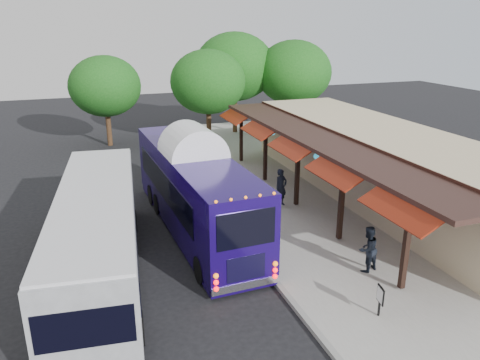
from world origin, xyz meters
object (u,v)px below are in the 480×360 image
object	(u,v)px
coach_bus	(194,187)
city_bus	(98,231)
ped_b	(368,249)
ped_c	(267,213)
ped_d	(200,154)
sign_board	(380,296)
ped_a	(281,188)

from	to	relation	value
coach_bus	city_bus	size ratio (longest dim) A/B	0.98
ped_b	ped_c	distance (m)	4.78
ped_d	sign_board	xyz separation A→B (m)	(1.14, -16.77, -0.17)
ped_c	city_bus	bearing A→B (deg)	-6.64
city_bus	ped_b	distance (m)	9.53
coach_bus	ped_c	bearing A→B (deg)	-32.00
ped_c	sign_board	xyz separation A→B (m)	(0.90, -6.77, -0.16)
city_bus	sign_board	size ratio (longest dim) A/B	11.99
coach_bus	ped_d	xyz separation A→B (m)	(2.49, 8.46, -0.99)
ped_b	ped_c	size ratio (longest dim) A/B	1.02
ped_c	ped_b	bearing A→B (deg)	99.44
coach_bus	city_bus	bearing A→B (deg)	-148.84
city_bus	ped_c	xyz separation A→B (m)	(6.88, 1.24, -0.76)
ped_b	sign_board	xyz separation A→B (m)	(-1.21, -2.48, -0.18)
coach_bus	ped_a	size ratio (longest dim) A/B	6.35
coach_bus	ped_c	distance (m)	3.29
city_bus	ped_b	xyz separation A→B (m)	(9.00, -3.05, -0.74)
coach_bus	city_bus	world-z (taller)	coach_bus
ped_d	city_bus	bearing A→B (deg)	79.14
ped_c	ped_d	size ratio (longest dim) A/B	0.99
city_bus	sign_board	xyz separation A→B (m)	(7.78, -5.53, -0.92)
ped_c	ped_d	world-z (taller)	ped_d
ped_b	ped_c	world-z (taller)	ped_b
ped_b	sign_board	bearing A→B (deg)	48.63
ped_d	sign_board	size ratio (longest dim) A/B	1.70
ped_c	sign_board	world-z (taller)	ped_c
ped_a	ped_b	xyz separation A→B (m)	(0.32, -6.81, -0.06)
ped_b	city_bus	bearing A→B (deg)	-34.03
city_bus	ped_c	size ratio (longest dim) A/B	7.17
coach_bus	ped_a	distance (m)	4.73
coach_bus	ped_c	size ratio (longest dim) A/B	6.99
city_bus	ped_c	bearing A→B (deg)	16.28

